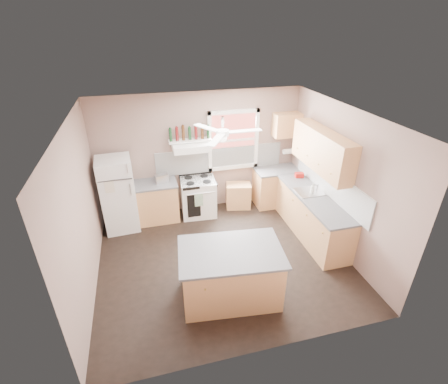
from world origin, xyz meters
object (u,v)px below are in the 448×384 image
object	(u,v)px
stove	(198,197)
island	(231,275)
cart	(238,196)
refrigerator	(118,195)
toaster	(162,179)

from	to	relation	value
stove	island	bearing A→B (deg)	-85.44
cart	refrigerator	bearing A→B (deg)	-163.71
island	stove	bearing A→B (deg)	97.08
toaster	stove	distance (m)	0.95
refrigerator	toaster	xyz separation A→B (m)	(0.91, 0.13, 0.20)
refrigerator	stove	bearing A→B (deg)	0.67
stove	refrigerator	bearing A→B (deg)	-171.60
toaster	stove	world-z (taller)	toaster
refrigerator	toaster	bearing A→B (deg)	4.24
toaster	stove	size ratio (longest dim) A/B	0.33
cart	island	distance (m)	2.83
island	toaster	bearing A→B (deg)	113.56
island	cart	bearing A→B (deg)	77.05
refrigerator	toaster	size ratio (longest dim) A/B	5.67
cart	island	bearing A→B (deg)	-97.24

